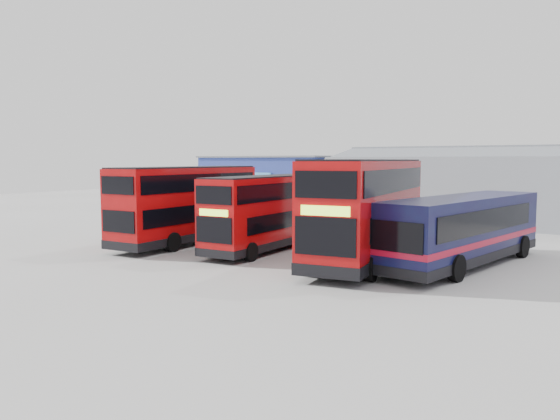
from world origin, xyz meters
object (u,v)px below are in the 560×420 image
object	(u,v)px
double_decker_centre	(267,213)
single_decker_blue	(463,232)
office_block	(277,184)
double_decker_left	(187,205)
double_decker_right	(367,211)
maintenance_shed	(542,189)
panel_van	(229,202)

from	to	relation	value
double_decker_centre	single_decker_blue	bearing A→B (deg)	4.01
office_block	double_decker_centre	bearing A→B (deg)	-59.34
office_block	double_decker_centre	world-z (taller)	office_block
double_decker_left	double_decker_centre	bearing A→B (deg)	-175.96
double_decker_right	single_decker_blue	world-z (taller)	double_decker_right
maintenance_shed	double_decker_right	distance (m)	21.72
maintenance_shed	double_decker_centre	size ratio (longest dim) A/B	3.24
double_decker_centre	panel_van	world-z (taller)	double_decker_centre
maintenance_shed	panel_van	xyz separation A→B (m)	(-24.29, -6.32, -1.49)
maintenance_shed	single_decker_blue	distance (m)	19.77
double_decker_right	panel_van	distance (m)	24.29
double_decker_left	panel_van	size ratio (longest dim) A/B	2.15
double_decker_right	single_decker_blue	distance (m)	4.32
single_decker_blue	panel_van	world-z (taller)	single_decker_blue
office_block	double_decker_centre	xyz separation A→B (m)	(11.07, -18.68, -0.62)
double_decker_centre	panel_van	distance (m)	19.64
panel_van	double_decker_left	bearing A→B (deg)	-46.15
single_decker_blue	maintenance_shed	bearing A→B (deg)	-81.97
maintenance_shed	double_decker_left	world-z (taller)	maintenance_shed
office_block	double_decker_right	bearing A→B (deg)	-48.48
single_decker_blue	double_decker_left	bearing A→B (deg)	16.65
office_block	maintenance_shed	xyz separation A→B (m)	(22.00, 2.01, 0.02)
double_decker_right	double_decker_left	bearing A→B (deg)	173.55
double_decker_left	double_decker_right	size ratio (longest dim) A/B	0.90
office_block	double_decker_left	world-z (taller)	office_block
double_decker_left	double_decker_centre	world-z (taller)	double_decker_left
maintenance_shed	panel_van	bearing A→B (deg)	-165.43
double_decker_right	double_decker_centre	bearing A→B (deg)	169.11
maintenance_shed	double_decker_left	distance (m)	26.54
office_block	double_decker_centre	distance (m)	21.72
double_decker_right	single_decker_blue	size ratio (longest dim) A/B	0.98
office_block	maintenance_shed	world-z (taller)	maintenance_shed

